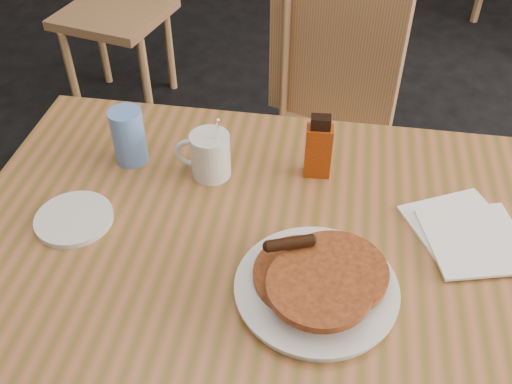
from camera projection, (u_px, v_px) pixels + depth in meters
The scene contains 8 objects.
main_table at pixel (285, 260), 1.09m from camera, with size 1.32×0.91×0.75m.
chair_main_far at pixel (327, 115), 1.74m from camera, with size 0.53×0.53×0.92m.
pancake_plate at pixel (317, 283), 0.97m from camera, with size 0.28×0.28×0.08m.
coffee_mug at pixel (209, 154), 1.19m from camera, with size 0.12×0.08×0.16m.
syrup_bottle at pixel (318, 148), 1.18m from camera, with size 0.06×0.04×0.15m.
napkin_stack at pixel (468, 234), 1.08m from camera, with size 0.25×0.26×0.01m.
blue_tumbler at pixel (129, 136), 1.22m from camera, with size 0.07×0.07×0.12m, color #5D8BDB.
side_saucer at pixel (74, 219), 1.11m from camera, with size 0.15×0.15×0.01m, color silver.
Camera 1 is at (0.14, -0.75, 1.54)m, focal length 40.00 mm.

